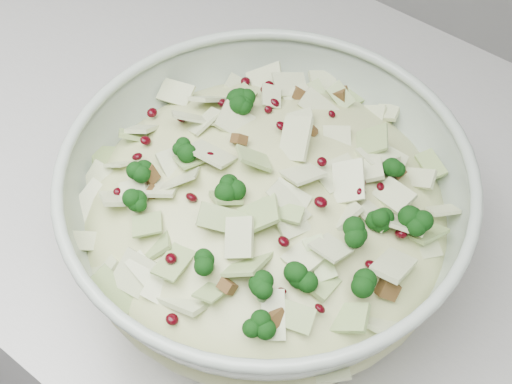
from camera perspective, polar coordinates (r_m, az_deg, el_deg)
mixing_bowl at (r=0.58m, az=0.78°, el=-1.87°), size 0.40×0.40×0.13m
salad at (r=0.56m, az=0.80°, el=-0.65°), size 0.42×0.42×0.13m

